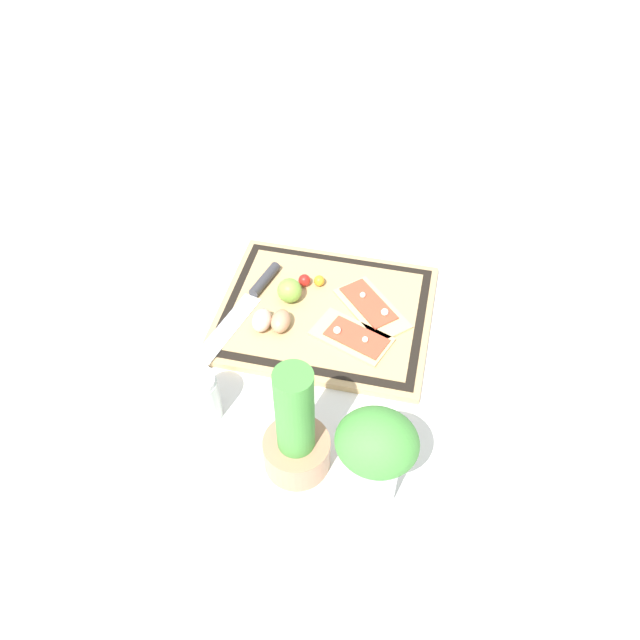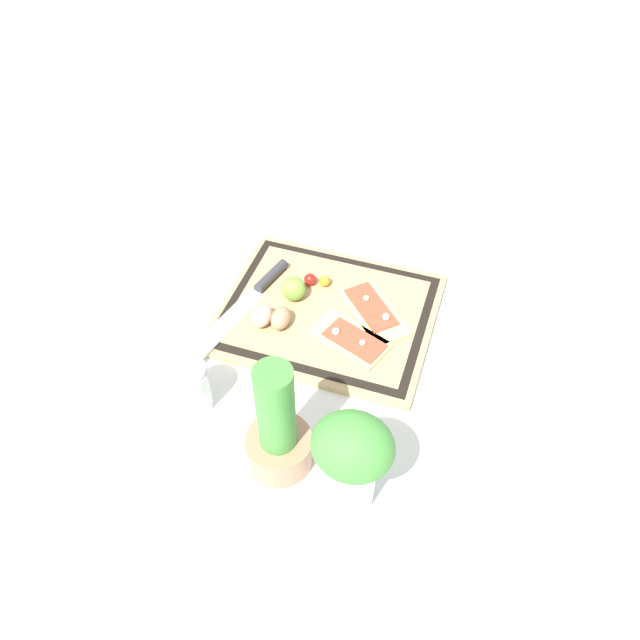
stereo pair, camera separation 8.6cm
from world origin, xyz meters
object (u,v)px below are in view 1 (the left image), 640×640
at_px(egg_pink, 262,320).
at_px(egg_brown, 281,321).
at_px(lime, 290,290).
at_px(cherry_tomato_red, 304,280).
at_px(pizza_slice_near, 371,307).
at_px(sauce_jar, 200,399).
at_px(cherry_tomato_yellow, 319,281).
at_px(knife, 252,297).
at_px(herb_pot, 296,435).
at_px(herb_glass, 375,454).
at_px(pizza_slice_far, 352,337).

bearing_deg(egg_pink, egg_brown, -170.98).
distance_m(lime, cherry_tomato_red, 0.06).
bearing_deg(pizza_slice_near, egg_pink, 24.98).
bearing_deg(sauce_jar, cherry_tomato_yellow, -110.80).
bearing_deg(cherry_tomato_red, knife, 34.30).
height_order(pizza_slice_near, sauce_jar, sauce_jar).
xyz_separation_m(pizza_slice_near, herb_pot, (0.07, 0.38, 0.06)).
distance_m(knife, egg_pink, 0.08).
distance_m(knife, cherry_tomato_red, 0.12).
relative_size(sauce_jar, herb_glass, 0.50).
height_order(pizza_slice_far, egg_pink, egg_pink).
bearing_deg(sauce_jar, herb_pot, 163.03).
bearing_deg(herb_glass, knife, -49.40).
height_order(pizza_slice_far, egg_brown, egg_brown).
height_order(pizza_slice_near, knife, pizza_slice_near).
height_order(pizza_slice_far, sauce_jar, sauce_jar).
bearing_deg(pizza_slice_near, pizza_slice_far, 75.08).
bearing_deg(sauce_jar, cherry_tomato_red, -106.64).
distance_m(pizza_slice_near, egg_brown, 0.20).
height_order(pizza_slice_far, herb_glass, herb_glass).
xyz_separation_m(egg_pink, sauce_jar, (0.05, 0.22, 0.01)).
height_order(knife, cherry_tomato_yellow, cherry_tomato_yellow).
bearing_deg(herb_pot, lime, -73.54).
xyz_separation_m(pizza_slice_near, knife, (0.26, 0.03, 0.00)).
height_order(pizza_slice_near, cherry_tomato_yellow, same).
bearing_deg(egg_pink, herb_glass, 132.32).
xyz_separation_m(pizza_slice_near, pizza_slice_far, (0.02, 0.09, 0.00)).
relative_size(pizza_slice_near, sauce_jar, 1.76).
relative_size(pizza_slice_far, cherry_tomato_red, 6.66).
xyz_separation_m(cherry_tomato_yellow, herb_glass, (-0.19, 0.45, 0.10)).
bearing_deg(knife, lime, -167.48).
height_order(egg_pink, herb_glass, herb_glass).
relative_size(pizza_slice_near, knife, 0.59).
distance_m(cherry_tomato_yellow, herb_glass, 0.50).
bearing_deg(lime, pizza_slice_near, -176.94).
relative_size(cherry_tomato_red, herb_pot, 0.11).
bearing_deg(cherry_tomato_yellow, cherry_tomato_red, 12.17).
relative_size(pizza_slice_far, sauce_jar, 1.68).
height_order(cherry_tomato_red, cherry_tomato_yellow, cherry_tomato_red).
distance_m(cherry_tomato_red, cherry_tomato_yellow, 0.03).
bearing_deg(cherry_tomato_yellow, lime, 48.01).
distance_m(egg_pink, herb_pot, 0.32).
height_order(egg_brown, egg_pink, same).
xyz_separation_m(pizza_slice_near, cherry_tomato_yellow, (0.12, -0.05, 0.01)).
bearing_deg(cherry_tomato_red, pizza_slice_far, 135.36).
height_order(egg_pink, herb_pot, herb_pot).
bearing_deg(cherry_tomato_yellow, herb_glass, 113.03).
bearing_deg(egg_brown, cherry_tomato_red, -97.36).
distance_m(pizza_slice_far, egg_brown, 0.15).
xyz_separation_m(knife, lime, (-0.08, -0.02, 0.02)).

